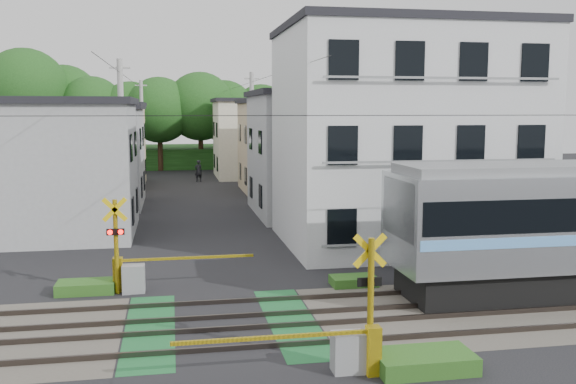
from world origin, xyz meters
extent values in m
plane|color=black|center=(0.00, 0.00, 0.00)|extent=(120.00, 120.00, 0.00)
cube|color=#47423A|center=(0.00, 0.00, 0.00)|extent=(120.00, 6.00, 0.00)
cube|color=black|center=(0.00, 0.00, 0.01)|extent=(5.20, 120.00, 0.00)
cube|color=#145126|center=(-1.90, 0.00, 0.01)|extent=(1.30, 6.00, 0.00)
cube|color=#145126|center=(1.90, 0.00, 0.01)|extent=(1.30, 6.00, 0.00)
cube|color=#3F3833|center=(0.00, -1.90, 0.07)|extent=(120.00, 0.08, 0.14)
cube|color=#3F3833|center=(0.00, -0.50, 0.07)|extent=(120.00, 0.08, 0.14)
cube|color=#3F3833|center=(0.00, 0.50, 0.07)|extent=(120.00, 0.08, 0.14)
cube|color=#3F3833|center=(0.00, 1.90, 0.07)|extent=(120.00, 0.08, 0.14)
cube|color=black|center=(8.33, 1.20, 0.33)|extent=(2.65, 2.43, 0.66)
cube|color=black|center=(5.40, 1.20, 2.86)|extent=(0.10, 2.65, 1.72)
cylinder|color=yellow|center=(3.00, -3.60, 1.50)|extent=(0.14, 0.14, 3.00)
cube|color=yellow|center=(3.00, -3.50, 2.70)|extent=(0.77, 0.05, 0.77)
cube|color=yellow|center=(3.00, -3.50, 2.70)|extent=(0.77, 0.05, 0.77)
cube|color=black|center=(3.00, -3.50, 2.00)|extent=(0.55, 0.05, 0.20)
sphere|color=#FF0C07|center=(2.84, -3.44, 2.00)|extent=(0.16, 0.16, 0.16)
sphere|color=#FF0C07|center=(3.16, -3.44, 2.00)|extent=(0.16, 0.16, 0.16)
cube|color=gray|center=(2.50, -3.60, 0.45)|extent=(0.70, 0.50, 0.90)
cube|color=yellow|center=(3.00, -3.85, 0.55)|extent=(0.30, 0.30, 1.10)
cube|color=yellow|center=(0.75, -3.85, 1.00)|extent=(4.20, 0.08, 0.08)
cylinder|color=yellow|center=(-3.00, 3.60, 1.50)|extent=(0.14, 0.14, 3.00)
cube|color=yellow|center=(-3.00, 3.50, 2.70)|extent=(0.77, 0.05, 0.77)
cube|color=yellow|center=(-3.00, 3.50, 2.70)|extent=(0.77, 0.05, 0.77)
cube|color=black|center=(-3.00, 3.50, 2.00)|extent=(0.55, 0.05, 0.20)
sphere|color=#FF0C07|center=(-3.16, 3.44, 2.00)|extent=(0.16, 0.16, 0.16)
sphere|color=#FF0C07|center=(-2.84, 3.44, 2.00)|extent=(0.16, 0.16, 0.16)
cube|color=gray|center=(-2.50, 3.60, 0.45)|extent=(0.70, 0.50, 0.90)
cube|color=yellow|center=(-3.00, 3.85, 0.55)|extent=(0.30, 0.30, 1.10)
cube|color=yellow|center=(-0.75, 3.85, 1.00)|extent=(4.20, 0.08, 0.08)
cube|color=silver|center=(8.50, 9.50, 4.50)|extent=(10.00, 8.00, 9.00)
cube|color=black|center=(8.50, 9.50, 9.15)|extent=(10.20, 8.16, 0.30)
cube|color=black|center=(4.80, 5.47, 1.50)|extent=(1.10, 0.06, 1.40)
cube|color=black|center=(7.25, 5.47, 1.50)|extent=(1.10, 0.06, 1.40)
cube|color=black|center=(9.70, 5.47, 1.50)|extent=(1.10, 0.06, 1.40)
cube|color=black|center=(12.15, 5.47, 1.50)|extent=(1.10, 0.06, 1.40)
cube|color=gray|center=(8.50, 5.25, 0.90)|extent=(9.00, 0.06, 0.08)
cube|color=black|center=(4.80, 5.47, 4.50)|extent=(1.10, 0.06, 1.40)
cube|color=black|center=(7.25, 5.47, 4.50)|extent=(1.10, 0.06, 1.40)
cube|color=black|center=(9.70, 5.47, 4.50)|extent=(1.10, 0.06, 1.40)
cube|color=black|center=(12.15, 5.47, 4.50)|extent=(1.10, 0.06, 1.40)
cube|color=gray|center=(8.50, 5.25, 3.90)|extent=(9.00, 0.06, 0.08)
cube|color=black|center=(4.80, 5.47, 7.50)|extent=(1.10, 0.06, 1.40)
cube|color=black|center=(7.25, 5.47, 7.50)|extent=(1.10, 0.06, 1.40)
cube|color=black|center=(9.70, 5.47, 7.50)|extent=(1.10, 0.06, 1.40)
cube|color=black|center=(12.15, 5.47, 7.50)|extent=(1.10, 0.06, 1.40)
cube|color=gray|center=(8.50, 5.25, 6.90)|extent=(9.00, 0.06, 0.08)
cube|color=#A2A4A7|center=(-6.50, 14.00, 3.00)|extent=(7.00, 7.00, 6.00)
cube|color=black|center=(-6.50, 14.00, 6.15)|extent=(7.35, 7.35, 0.30)
cube|color=black|center=(-2.97, 12.25, 1.30)|extent=(0.06, 1.00, 1.20)
cube|color=black|center=(-2.97, 15.75, 1.30)|extent=(0.06, 1.00, 1.20)
cube|color=black|center=(-2.97, 12.25, 4.10)|extent=(0.06, 1.00, 1.20)
cube|color=black|center=(-2.97, 15.75, 4.10)|extent=(0.06, 1.00, 1.20)
cube|color=#A2A4A7|center=(6.80, 18.00, 3.25)|extent=(7.00, 8.00, 6.50)
cube|color=black|center=(6.80, 18.00, 6.65)|extent=(7.35, 8.40, 0.30)
cube|color=black|center=(3.27, 16.00, 1.30)|extent=(0.06, 1.00, 1.20)
cube|color=black|center=(3.27, 20.00, 1.30)|extent=(0.06, 1.00, 1.20)
cube|color=black|center=(3.27, 16.00, 4.10)|extent=(0.06, 1.00, 1.20)
cube|color=black|center=(3.27, 20.00, 4.10)|extent=(0.06, 1.00, 1.20)
cube|color=#A2A4A7|center=(-7.00, 23.00, 2.90)|extent=(8.00, 7.00, 5.80)
cube|color=black|center=(-7.00, 23.00, 5.95)|extent=(8.40, 7.35, 0.30)
cube|color=black|center=(-2.97, 21.25, 1.30)|extent=(0.06, 1.00, 1.20)
cube|color=black|center=(-2.97, 24.75, 1.30)|extent=(0.06, 1.00, 1.20)
cube|color=black|center=(-2.97, 21.25, 4.10)|extent=(0.06, 1.00, 1.20)
cube|color=black|center=(-2.97, 24.75, 4.10)|extent=(0.06, 1.00, 1.20)
cube|color=#C5B08B|center=(7.20, 28.00, 3.10)|extent=(7.00, 7.00, 6.20)
cube|color=black|center=(7.20, 28.00, 6.35)|extent=(7.35, 7.35, 0.30)
cube|color=black|center=(3.67, 26.25, 1.30)|extent=(0.06, 1.00, 1.20)
cube|color=black|center=(3.67, 29.75, 1.30)|extent=(0.06, 1.00, 1.20)
cube|color=black|center=(3.67, 26.25, 4.10)|extent=(0.06, 1.00, 1.20)
cube|color=black|center=(3.67, 29.75, 4.10)|extent=(0.06, 1.00, 1.20)
cube|color=#C5B08B|center=(-6.80, 33.00, 3.00)|extent=(7.00, 8.00, 6.00)
cube|color=black|center=(-6.80, 33.00, 6.15)|extent=(7.35, 8.40, 0.30)
cube|color=black|center=(-3.27, 31.00, 1.30)|extent=(0.06, 1.00, 1.20)
cube|color=black|center=(-3.27, 35.00, 1.30)|extent=(0.06, 1.00, 1.20)
cube|color=black|center=(-3.27, 31.00, 4.10)|extent=(0.06, 1.00, 1.20)
cube|color=black|center=(-3.27, 35.00, 4.10)|extent=(0.06, 1.00, 1.20)
cube|color=beige|center=(6.50, 38.00, 3.20)|extent=(8.00, 7.00, 6.40)
cube|color=black|center=(6.50, 38.00, 6.55)|extent=(8.40, 7.35, 0.30)
cube|color=black|center=(2.47, 36.25, 1.30)|extent=(0.06, 1.00, 1.20)
cube|color=black|center=(2.47, 39.75, 1.30)|extent=(0.06, 1.00, 1.20)
cube|color=black|center=(2.47, 36.25, 4.10)|extent=(0.06, 1.00, 1.20)
cube|color=black|center=(2.47, 39.75, 4.10)|extent=(0.06, 1.00, 1.20)
cube|color=#1F4C19|center=(0.00, 50.00, 1.00)|extent=(40.00, 10.00, 2.00)
cylinder|color=#332114|center=(-14.43, 46.76, 2.85)|extent=(0.50, 0.50, 5.71)
sphere|color=#1F4C19|center=(-14.43, 46.76, 7.42)|extent=(7.99, 7.99, 7.99)
cylinder|color=#332114|center=(-11.39, 49.22, 2.52)|extent=(0.50, 0.50, 5.05)
sphere|color=#1F4C19|center=(-11.39, 49.22, 6.56)|extent=(7.07, 7.07, 7.07)
cylinder|color=#332114|center=(-8.54, 46.91, 2.23)|extent=(0.50, 0.50, 4.45)
sphere|color=#1F4C19|center=(-8.54, 46.91, 5.79)|extent=(6.23, 6.23, 6.23)
cylinder|color=#332114|center=(-4.97, 46.67, 2.11)|extent=(0.50, 0.50, 4.22)
sphere|color=#1F4C19|center=(-4.97, 46.67, 5.48)|extent=(5.91, 5.91, 5.91)
cylinder|color=#332114|center=(-2.26, 45.03, 2.20)|extent=(0.50, 0.50, 4.40)
sphere|color=#1F4C19|center=(-2.26, 45.03, 5.72)|extent=(6.16, 6.16, 6.16)
cylinder|color=#332114|center=(1.56, 45.36, 2.33)|extent=(0.50, 0.50, 4.66)
sphere|color=#1F4C19|center=(1.56, 45.36, 6.06)|extent=(6.53, 6.53, 6.53)
cylinder|color=#332114|center=(3.98, 46.91, 2.16)|extent=(0.50, 0.50, 4.32)
sphere|color=#1F4C19|center=(3.98, 46.91, 5.61)|extent=(6.05, 6.05, 6.05)
cylinder|color=#332114|center=(8.09, 50.04, 2.10)|extent=(0.50, 0.50, 4.19)
sphere|color=#1F4C19|center=(8.09, 50.04, 5.45)|extent=(5.87, 5.87, 5.87)
cylinder|color=#332114|center=(11.51, 46.83, 2.15)|extent=(0.50, 0.50, 4.30)
sphere|color=#1F4C19|center=(11.51, 46.83, 5.59)|extent=(6.02, 6.02, 6.02)
cylinder|color=#332114|center=(14.53, 49.97, 2.42)|extent=(0.50, 0.50, 4.83)
sphere|color=#1F4C19|center=(14.53, 49.97, 6.28)|extent=(6.77, 6.77, 6.77)
cube|color=black|center=(6.00, 1.20, 5.60)|extent=(60.00, 0.02, 0.02)
cylinder|color=#A5A5A0|center=(-3.40, 13.00, 4.00)|extent=(0.26, 0.26, 8.00)
cube|color=#A5A5A0|center=(-3.40, 13.00, 7.60)|extent=(0.90, 0.08, 0.08)
cylinder|color=#A5A5A0|center=(3.60, 22.00, 4.00)|extent=(0.26, 0.26, 8.00)
cube|color=#A5A5A0|center=(3.60, 22.00, 7.60)|extent=(0.90, 0.08, 0.08)
cylinder|color=#A5A5A0|center=(-3.40, 34.00, 4.00)|extent=(0.26, 0.26, 8.00)
cube|color=#A5A5A0|center=(-3.40, 34.00, 7.60)|extent=(0.90, 0.08, 0.08)
cube|color=black|center=(-3.40, 23.50, 7.40)|extent=(0.02, 42.00, 0.02)
cube|color=black|center=(3.60, 23.50, 7.40)|extent=(0.02, 42.00, 0.02)
imported|color=black|center=(0.86, 34.96, 0.87)|extent=(0.73, 0.59, 1.74)
cube|color=#2D5E1E|center=(4.20, -3.80, 0.20)|extent=(2.20, 1.20, 0.40)
cube|color=#2D5E1E|center=(-4.00, 3.90, 0.18)|extent=(1.80, 1.00, 0.36)
cube|color=#2D5E1E|center=(4.60, 3.20, 0.15)|extent=(1.50, 0.90, 0.30)
camera|label=1|loc=(-1.23, -16.70, 5.77)|focal=40.00mm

